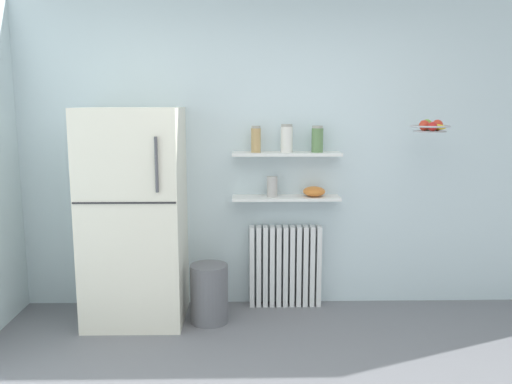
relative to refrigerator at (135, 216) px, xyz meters
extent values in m
cube|color=silver|center=(1.18, 0.39, 0.45)|extent=(7.04, 0.10, 2.60)
cube|color=silver|center=(0.00, 0.00, 0.00)|extent=(0.77, 0.67, 1.70)
cube|color=#262628|center=(0.00, -0.34, 0.17)|extent=(0.75, 0.01, 0.01)
cylinder|color=#4C4C51|center=(0.24, -0.36, 0.45)|extent=(0.02, 0.02, 0.40)
cube|color=white|center=(0.93, 0.26, -0.50)|extent=(0.04, 0.12, 0.70)
cube|color=white|center=(0.99, 0.26, -0.50)|extent=(0.04, 0.12, 0.70)
cube|color=white|center=(1.05, 0.26, -0.50)|extent=(0.04, 0.12, 0.70)
cube|color=white|center=(1.10, 0.26, -0.50)|extent=(0.04, 0.12, 0.70)
cube|color=white|center=(1.16, 0.26, -0.50)|extent=(0.04, 0.12, 0.70)
cube|color=white|center=(1.22, 0.26, -0.50)|extent=(0.04, 0.12, 0.70)
cube|color=white|center=(1.28, 0.26, -0.50)|extent=(0.04, 0.12, 0.70)
cube|color=white|center=(1.33, 0.26, -0.50)|extent=(0.04, 0.12, 0.70)
cube|color=white|center=(1.39, 0.26, -0.50)|extent=(0.04, 0.12, 0.70)
cube|color=white|center=(1.45, 0.26, -0.50)|extent=(0.04, 0.12, 0.70)
cube|color=white|center=(1.50, 0.26, -0.50)|extent=(0.04, 0.12, 0.70)
cube|color=white|center=(1.22, 0.23, 0.10)|extent=(0.90, 0.22, 0.02)
cube|color=white|center=(1.22, 0.23, 0.47)|extent=(0.90, 0.22, 0.02)
cylinder|color=tan|center=(0.97, 0.23, 0.58)|extent=(0.08, 0.08, 0.20)
cylinder|color=gray|center=(0.97, 0.23, 0.69)|extent=(0.07, 0.07, 0.02)
cylinder|color=silver|center=(1.22, 0.23, 0.59)|extent=(0.10, 0.10, 0.21)
cylinder|color=gray|center=(1.22, 0.23, 0.70)|extent=(0.09, 0.09, 0.02)
cylinder|color=#5B7F4C|center=(1.47, 0.23, 0.58)|extent=(0.10, 0.10, 0.20)
cylinder|color=gray|center=(1.47, 0.23, 0.69)|extent=(0.09, 0.09, 0.02)
cylinder|color=#B2ADA8|center=(1.10, 0.23, 0.20)|extent=(0.09, 0.09, 0.17)
ellipsoid|color=orange|center=(1.45, 0.23, 0.15)|extent=(0.18, 0.18, 0.08)
cylinder|color=slate|center=(0.59, -0.09, -0.61)|extent=(0.30, 0.30, 0.47)
torus|color=#B2B2B7|center=(2.31, -0.01, 0.71)|extent=(0.31, 0.31, 0.01)
cylinder|color=#A8A8AD|center=(2.31, -0.01, 0.67)|extent=(0.25, 0.25, 0.01)
sphere|color=red|center=(2.37, -0.01, 0.71)|extent=(0.09, 0.09, 0.09)
sphere|color=#7FAD38|center=(2.31, 0.05, 0.71)|extent=(0.09, 0.09, 0.09)
sphere|color=red|center=(2.27, -0.01, 0.71)|extent=(0.08, 0.08, 0.08)
sphere|color=red|center=(2.31, -0.09, 0.71)|extent=(0.07, 0.07, 0.07)
ellipsoid|color=yellow|center=(2.35, -0.04, 0.70)|extent=(0.14, 0.16, 0.05)
camera|label=1|loc=(0.88, -4.17, 0.89)|focal=37.64mm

